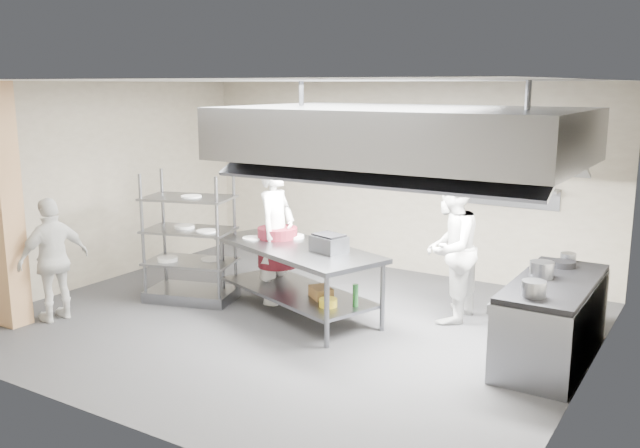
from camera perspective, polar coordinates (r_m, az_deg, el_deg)
The scene contains 23 objects.
floor at distance 8.70m, azimuth -2.39°, elevation -8.20°, with size 7.00×7.00×0.00m, color #2D2D2F.
ceiling at distance 8.18m, azimuth -2.57°, elevation 11.97°, with size 7.00×7.00×0.00m, color silver.
wall_back at distance 10.89m, azimuth 6.44°, elevation 3.92°, with size 7.00×7.00×0.00m, color gray.
wall_left at distance 10.66m, azimuth -18.27°, elevation 3.23°, with size 6.00×6.00×0.00m, color gray.
wall_right at distance 7.01m, azimuth 21.95°, elevation -1.18°, with size 6.00×6.00×0.00m, color gray.
column at distance 9.06m, azimuth -24.97°, elevation 1.33°, with size 0.30×0.30×3.00m, color tan.
exhaust_hood at distance 7.91m, azimuth 7.02°, elevation 7.55°, with size 4.00×2.50×0.60m, color slate.
hood_strip_a at distance 8.35m, azimuth 1.32°, elevation 5.65°, with size 1.60×0.12×0.04m, color white.
hood_strip_b at distance 7.61m, azimuth 13.14°, elevation 4.75°, with size 1.60×0.12×0.04m, color white.
wall_shelf at distance 10.11m, azimuth 15.31°, elevation 2.98°, with size 1.50×0.28×0.04m, color slate.
island at distance 8.85m, azimuth -1.96°, elevation -4.75°, with size 2.47×1.03×0.91m, color gray, non-canonical shape.
island_worktop at distance 8.74m, azimuth -1.98°, elevation -2.07°, with size 2.47×1.03×0.06m, color slate.
island_undershelf at distance 8.90m, azimuth -1.95°, elevation -5.70°, with size 2.28×0.93×0.04m, color slate.
pass_rack at distance 9.48m, azimuth -10.93°, elevation -1.09°, with size 1.19×0.70×1.79m, color slate, non-canonical shape.
cooking_range at distance 7.84m, azimuth 18.96°, elevation -7.85°, with size 0.80×2.00×0.84m, color slate.
range_top at distance 7.71m, azimuth 19.18°, elevation -4.69°, with size 0.78×1.96×0.06m, color black.
chef_head at distance 9.25m, azimuth -3.72°, elevation -0.75°, with size 0.71×0.46×1.94m, color silver.
chef_line at distance 8.64m, azimuth 10.89°, elevation -2.06°, with size 0.91×0.71×1.87m, color silver.
chef_plating at distance 9.18m, azimuth -21.51°, elevation -2.80°, with size 0.93×0.39×1.58m, color silver.
griddle at distance 8.42m, azimuth 0.76°, elevation -1.69°, with size 0.41×0.32×0.20m, color slate.
wicker_basket at distance 8.55m, azimuth 0.08°, elevation -5.78°, with size 0.32×0.22×0.14m, color #9B6D3E.
stockpot at distance 7.73m, azimuth 18.17°, elevation -3.67°, with size 0.26×0.26×0.18m, color gray.
plate_stack at distance 9.56m, azimuth -10.85°, elevation -2.97°, with size 0.28×0.28×0.05m, color white.
Camera 1 is at (4.60, -6.76, 2.96)m, focal length 38.00 mm.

